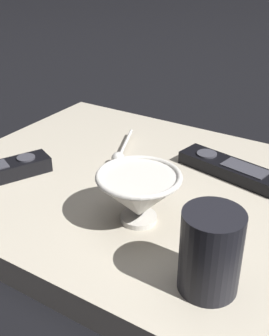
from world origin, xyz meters
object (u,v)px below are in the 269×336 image
object	(u,v)px
coffee_mug	(210,252)
teaspoon	(120,155)
tv_remote_near	(1,172)
cereal_bowl	(139,195)
tv_remote_far	(232,169)

from	to	relation	value
coffee_mug	teaspoon	world-z (taller)	coffee_mug
teaspoon	tv_remote_near	bearing A→B (deg)	-129.82
cereal_bowl	tv_remote_near	xyz separation A→B (m)	(-0.26, -0.02, -0.03)
cereal_bowl	coffee_mug	size ratio (longest dim) A/B	1.18
coffee_mug	tv_remote_near	world-z (taller)	coffee_mug
cereal_bowl	tv_remote_near	world-z (taller)	cereal_bowl
tv_remote_far	cereal_bowl	bearing A→B (deg)	-108.16
cereal_bowl	tv_remote_near	bearing A→B (deg)	-175.66
cereal_bowl	tv_remote_far	xyz separation A→B (m)	(0.07, 0.20, -0.03)
cereal_bowl	teaspoon	distance (m)	0.19
cereal_bowl	tv_remote_far	bearing A→B (deg)	71.84
tv_remote_near	tv_remote_far	bearing A→B (deg)	33.85
cereal_bowl	tv_remote_far	size ratio (longest dim) A/B	0.61
teaspoon	tv_remote_near	distance (m)	0.21
cereal_bowl	tv_remote_near	distance (m)	0.26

